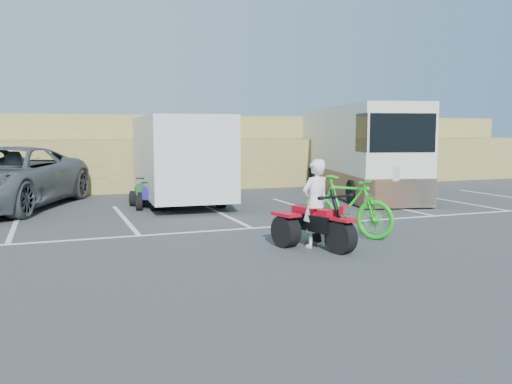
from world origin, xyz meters
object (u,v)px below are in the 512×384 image
object	(u,v)px
red_trike_atv	(320,248)
cargo_trailer	(179,157)
grey_pickup	(5,178)
rv_motorhome	(356,157)
green_dirt_bike	(346,206)
quad_atv_blue	(154,208)
rider	(315,203)
quad_atv_green	(150,204)

from	to	relation	value
red_trike_atv	cargo_trailer	size ratio (longest dim) A/B	0.28
grey_pickup	rv_motorhome	bearing A→B (deg)	21.91
green_dirt_bike	rv_motorhome	world-z (taller)	rv_motorhome
green_dirt_bike	quad_atv_blue	distance (m)	6.86
rider	rv_motorhome	world-z (taller)	rv_motorhome
rider	red_trike_atv	bearing A→B (deg)	90.00
red_trike_atv	rv_motorhome	world-z (taller)	rv_motorhome
green_dirt_bike	quad_atv_green	bearing A→B (deg)	80.38
quad_atv_green	grey_pickup	bearing A→B (deg)	-165.98
quad_atv_blue	quad_atv_green	size ratio (longest dim) A/B	0.95
cargo_trailer	quad_atv_blue	size ratio (longest dim) A/B	4.67
green_dirt_bike	cargo_trailer	world-z (taller)	cargo_trailer
rider	cargo_trailer	distance (m)	7.83
cargo_trailer	quad_atv_green	bearing A→B (deg)	-179.27
cargo_trailer	quad_atv_green	world-z (taller)	cargo_trailer
grey_pickup	cargo_trailer	bearing A→B (deg)	17.12
cargo_trailer	quad_atv_green	size ratio (longest dim) A/B	4.41
quad_atv_green	red_trike_atv	bearing A→B (deg)	-55.34
rider	quad_atv_green	distance (m)	8.08
grey_pickup	rv_motorhome	distance (m)	12.10
rv_motorhome	quad_atv_green	xyz separation A→B (m)	(-7.83, -0.33, -1.38)
cargo_trailer	quad_atv_green	xyz separation A→B (m)	(-0.99, 0.04, -1.52)
cargo_trailer	quad_atv_green	distance (m)	1.81
rider	quad_atv_green	world-z (taller)	rider
red_trike_atv	rv_motorhome	size ratio (longest dim) A/B	0.19
red_trike_atv	green_dirt_bike	xyz separation A→B (m)	(1.11, 0.91, 0.68)
red_trike_atv	green_dirt_bike	world-z (taller)	green_dirt_bike
rv_motorhome	quad_atv_green	size ratio (longest dim) A/B	6.56
green_dirt_bike	cargo_trailer	size ratio (longest dim) A/B	0.37
rv_motorhome	quad_atv_blue	size ratio (longest dim) A/B	6.94
grey_pickup	cargo_trailer	size ratio (longest dim) A/B	1.10
rider	green_dirt_bike	size ratio (longest dim) A/B	0.79
quad_atv_green	rv_motorhome	bearing A→B (deg)	22.58
rider	rv_motorhome	xyz separation A→B (m)	(5.83, 8.11, 0.49)
green_dirt_bike	quad_atv_blue	world-z (taller)	green_dirt_bike
rider	green_dirt_bike	xyz separation A→B (m)	(1.14, 0.76, -0.22)
grey_pickup	rider	bearing A→B (deg)	-30.23
green_dirt_bike	quad_atv_green	world-z (taller)	green_dirt_bike
red_trike_atv	grey_pickup	xyz separation A→B (m)	(-6.30, 8.38, 0.94)
green_dirt_bike	grey_pickup	xyz separation A→B (m)	(-7.40, 7.47, 0.26)
rider	quad_atv_blue	distance (m)	7.16
rider	quad_atv_blue	xyz separation A→B (m)	(-2.06, 6.79, -0.89)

